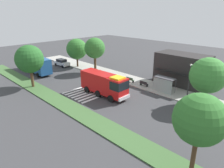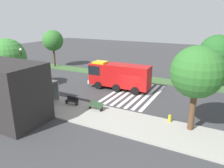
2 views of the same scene
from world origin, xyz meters
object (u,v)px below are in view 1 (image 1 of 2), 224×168
(sidewalk_tree_west, at_px, (95,48))
(street_lamp, at_px, (189,80))
(fire_truck, at_px, (105,83))
(transit_bus, at_px, (35,63))
(parked_car_mid, at_px, (218,112))
(fire_hydrant, at_px, (100,73))
(parked_car_west, at_px, (62,62))
(median_tree_west, at_px, (199,120))
(bench_near_shelter, at_px, (144,84))
(bus_stop_shelter, at_px, (164,82))
(median_tree_far_west, at_px, (29,59))
(bench_west_of_shelter, at_px, (130,79))
(sidewalk_tree_east, at_px, (208,76))
(sidewalk_tree_far_west, at_px, (77,49))

(sidewalk_tree_west, bearing_deg, street_lamp, -1.05)
(fire_truck, distance_m, transit_bus, 20.84)
(parked_car_mid, relative_size, fire_hydrant, 6.83)
(parked_car_west, xyz_separation_m, median_tree_west, (39.14, -11.86, 4.48))
(parked_car_mid, distance_m, bench_near_shelter, 14.03)
(fire_truck, bearing_deg, bus_stop_shelter, 50.41)
(bench_near_shelter, relative_size, median_tree_far_west, 0.21)
(parked_car_mid, relative_size, transit_bus, 0.43)
(median_tree_west, bearing_deg, parked_car_west, 163.14)
(street_lamp, xyz_separation_m, median_tree_far_west, (-22.64, -13.66, 1.57))
(parked_car_west, height_order, median_tree_far_west, median_tree_far_west)
(bench_west_of_shelter, bearing_deg, fire_truck, -80.60)
(transit_bus, bearing_deg, bench_west_of_shelter, -152.14)
(parked_car_west, bearing_deg, median_tree_far_west, -53.81)
(transit_bus, height_order, median_tree_west, median_tree_west)
(bench_near_shelter, relative_size, median_tree_west, 0.22)
(median_tree_west, bearing_deg, bench_west_of_shelter, 142.82)
(bench_west_of_shelter, xyz_separation_m, median_tree_west, (19.08, -14.47, 4.77))
(bench_near_shelter, height_order, sidewalk_tree_east, sidewalk_tree_east)
(median_tree_west, bearing_deg, sidewalk_tree_west, 154.07)
(sidewalk_tree_far_west, distance_m, fire_hydrant, 9.55)
(transit_bus, xyz_separation_m, sidewalk_tree_west, (9.62, 9.38, 3.30))
(median_tree_far_west, bearing_deg, sidewalk_tree_west, 86.48)
(parked_car_west, relative_size, fire_hydrant, 6.31)
(median_tree_far_west, xyz_separation_m, median_tree_west, (29.78, 0.00, 0.19))
(sidewalk_tree_far_west, xyz_separation_m, fire_hydrant, (8.69, -0.50, -3.93))
(fire_truck, relative_size, bus_stop_shelter, 2.56)
(sidewalk_tree_west, bearing_deg, sidewalk_tree_east, -0.00)
(fire_truck, bearing_deg, sidewalk_tree_east, 27.62)
(bench_west_of_shelter, relative_size, street_lamp, 0.27)
(sidewalk_tree_far_west, bearing_deg, bus_stop_shelter, 0.95)
(bench_west_of_shelter, relative_size, fire_hydrant, 2.29)
(street_lamp, distance_m, median_tree_west, 15.52)
(parked_car_west, relative_size, transit_bus, 0.40)
(parked_car_west, bearing_deg, fire_truck, -15.78)
(parked_car_west, bearing_deg, sidewalk_tree_west, 10.05)
(bench_near_shelter, xyz_separation_m, fire_hydrant, (-11.12, -0.90, -0.10))
(bus_stop_shelter, xyz_separation_m, sidewalk_tree_west, (-17.13, -0.39, 3.55))
(bench_west_of_shelter, distance_m, sidewalk_tree_east, 14.88)
(bench_near_shelter, distance_m, sidewalk_tree_east, 11.75)
(parked_car_west, height_order, fire_hydrant, parked_car_west)
(parked_car_west, height_order, bench_west_of_shelter, parked_car_west)
(bus_stop_shelter, height_order, sidewalk_tree_far_west, sidewalk_tree_far_west)
(median_tree_west, bearing_deg, fire_truck, 159.47)
(sidewalk_tree_far_west, bearing_deg, fire_truck, -22.56)
(street_lamp, bearing_deg, bus_stop_shelter, 170.31)
(parked_car_west, height_order, transit_bus, transit_bus)
(bench_west_of_shelter, height_order, fire_hydrant, bench_west_of_shelter)
(parked_car_west, xyz_separation_m, sidewalk_tree_east, (34.37, 2.20, 3.79))
(bench_west_of_shelter, bearing_deg, sidewalk_tree_east, -1.62)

